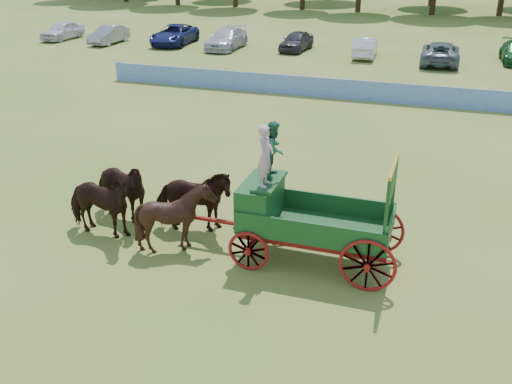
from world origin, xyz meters
name	(u,v)px	position (x,y,z in m)	size (l,w,h in m)	color
ground	(226,276)	(0.00, 0.00, 0.00)	(160.00, 160.00, 0.00)	olive
horse_lead_left	(98,205)	(-4.16, 0.88, 0.97)	(1.04, 2.29, 1.93)	black
horse_lead_right	(119,190)	(-4.16, 1.98, 0.97)	(1.04, 2.29, 1.93)	black
horse_wheel_left	(176,217)	(-1.76, 0.88, 0.97)	(1.56, 1.76, 1.94)	black
horse_wheel_right	(193,201)	(-1.76, 1.98, 0.97)	(1.04, 2.29, 1.93)	black
farm_dray	(289,202)	(1.21, 1.45, 1.60)	(6.00, 2.00, 3.71)	maroon
sponsor_banner	(332,88)	(-1.00, 18.00, 0.53)	(26.00, 0.08, 1.05)	#2048B2
parked_cars	(296,43)	(-6.16, 29.82, 0.73)	(41.79, 7.16, 1.51)	silver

